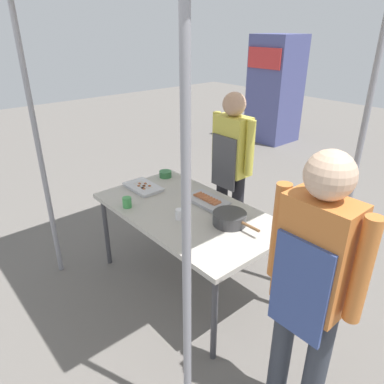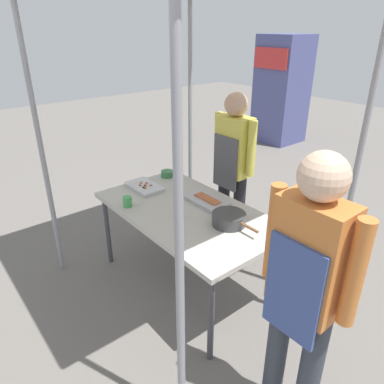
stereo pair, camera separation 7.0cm
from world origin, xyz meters
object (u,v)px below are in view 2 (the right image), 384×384
Objects in this scene: cooking_wok at (229,219)px; vendor_woman at (233,161)px; condiment_bowl at (167,174)px; drink_cup_by_wok at (127,202)px; drink_cup_near_edge at (179,214)px; tray_grilled_sausages at (207,201)px; neighbor_stall_left at (282,90)px; customer_nearby at (305,282)px; stall_table at (187,216)px; tray_meat_skewers at (144,187)px.

vendor_woman is at bearing 133.39° from cooking_wok.
drink_cup_by_wok is at bearing -63.48° from condiment_bowl.
drink_cup_by_wok is 0.06× the size of vendor_woman.
condiment_bowl is 1.45× the size of drink_cup_near_edge.
drink_cup_near_edge is at bearing 108.57° from vendor_woman.
drink_cup_near_edge is at bearing -79.06° from tray_grilled_sausages.
cooking_wok is 1.09m from condiment_bowl.
neighbor_stall_left is at bearing 113.57° from drink_cup_by_wok.
tray_grilled_sausages is 0.91× the size of cooking_wok.
customer_nearby is at bearing -21.60° from tray_grilled_sausages.
tray_grilled_sausages is 3.10× the size of condiment_bowl.
drink_cup_by_wok is 0.04× the size of neighbor_stall_left.
customer_nearby is at bearing -7.37° from drink_cup_near_edge.
stall_table is 0.41m from cooking_wok.
drink_cup_by_wok is (-0.37, -0.57, 0.02)m from tray_grilled_sausages.
neighbor_stall_left is (-2.43, 4.34, 0.21)m from drink_cup_near_edge.
stall_table is at bearing 116.95° from drink_cup_near_edge.
tray_grilled_sausages is 0.70m from condiment_bowl.
drink_cup_by_wok is at bearing -149.32° from cooking_wok.
vendor_woman is at bearing 108.57° from drink_cup_near_edge.
cooking_wok is at bearing -10.04° from condiment_bowl.
stall_table is 0.19m from drink_cup_near_edge.
drink_cup_by_wok is at bearing -53.94° from tray_meat_skewers.
stall_table is 18.85× the size of drink_cup_near_edge.
neighbor_stall_left is at bearing 119.28° from stall_table.
drink_cup_by_wok reaches higher than tray_meat_skewers.
neighbor_stall_left is (-3.68, 4.50, 0.00)m from customer_nearby.
neighbor_stall_left reaches higher than tray_meat_skewers.
drink_cup_by_wok is 1.12m from vendor_woman.
neighbor_stall_left is (-2.13, 3.45, 0.05)m from vendor_woman.
drink_cup_near_edge reaches higher than tray_meat_skewers.
customer_nearby reaches higher than drink_cup_near_edge.
customer_nearby is 5.81m from neighbor_stall_left.
cooking_wok is at bearing -56.23° from neighbor_stall_left.
drink_cup_near_edge is 1.28m from customer_nearby.
stall_table is at bearing -60.72° from neighbor_stall_left.
tray_grilled_sausages is at bearing 100.94° from drink_cup_near_edge.
drink_cup_near_edge is 0.95m from vendor_woman.
neighbor_stall_left reaches higher than drink_cup_by_wok.
stall_table is 3.82× the size of cooking_wok.
neighbor_stall_left is (-2.35, 4.20, 0.30)m from stall_table.
neighbor_stall_left is (-2.74, 4.10, 0.20)m from cooking_wok.
stall_table is at bearing 106.85° from vendor_woman.
condiment_bowl is (-1.08, 0.19, -0.02)m from cooking_wok.
stall_table is 0.75m from condiment_bowl.
condiment_bowl is 0.06× the size of neighbor_stall_left.
vendor_woman reaches higher than drink_cup_by_wok.
cooking_wok is (0.98, 0.14, 0.03)m from tray_meat_skewers.
drink_cup_near_edge is (0.07, -0.14, 0.10)m from stall_table.
tray_meat_skewers is at bearing -74.05° from condiment_bowl.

